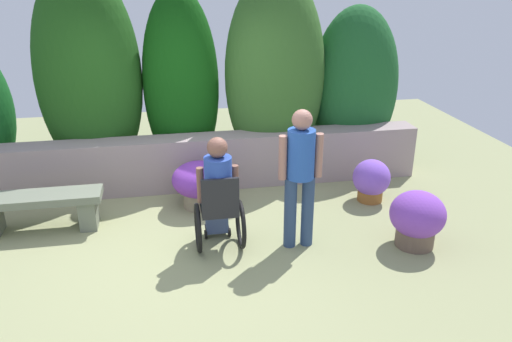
{
  "coord_description": "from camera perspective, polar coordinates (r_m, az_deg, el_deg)",
  "views": [
    {
      "loc": [
        -0.12,
        -5.11,
        3.0
      ],
      "look_at": [
        0.83,
        0.04,
        0.85
      ],
      "focal_mm": 35.52,
      "sensor_mm": 36.0,
      "label": 1
    }
  ],
  "objects": [
    {
      "name": "stone_bench",
      "position": [
        6.59,
        -23.26,
        -3.72
      ],
      "size": [
        1.48,
        0.41,
        0.47
      ],
      "rotation": [
        0.0,
        0.0,
        -0.15
      ],
      "color": "slate",
      "rests_on": "ground"
    },
    {
      "name": "hedge_backdrop",
      "position": [
        7.5,
        -8.46,
        9.54
      ],
      "size": [
        7.06,
        1.21,
        3.07
      ],
      "color": "#13521D",
      "rests_on": "ground"
    },
    {
      "name": "flower_pot_purple_near",
      "position": [
        6.99,
        12.85,
        -1.03
      ],
      "size": [
        0.5,
        0.5,
        0.58
      ],
      "color": "brown",
      "rests_on": "ground"
    },
    {
      "name": "person_standing_companion",
      "position": [
        5.51,
        5.02,
        0.07
      ],
      "size": [
        0.49,
        0.3,
        1.6
      ],
      "rotation": [
        0.0,
        0.0,
        -0.21
      ],
      "color": "navy",
      "rests_on": "ground"
    },
    {
      "name": "flower_pot_red_accent",
      "position": [
        6.68,
        -6.45,
        -1.3
      ],
      "size": [
        0.7,
        0.7,
        0.62
      ],
      "color": "gray",
      "rests_on": "ground"
    },
    {
      "name": "ground_plane",
      "position": [
        5.93,
        -7.96,
        -8.33
      ],
      "size": [
        11.72,
        11.72,
        0.0
      ],
      "primitive_type": "plane",
      "color": "#8E9264"
    },
    {
      "name": "flower_pot_terracotta_by_wall",
      "position": [
        6.0,
        17.69,
        -5.12
      ],
      "size": [
        0.62,
        0.62,
        0.66
      ],
      "color": "brown",
      "rests_on": "ground"
    },
    {
      "name": "person_in_wheelchair",
      "position": [
        5.58,
        -4.27,
        -2.94
      ],
      "size": [
        0.53,
        0.66,
        1.33
      ],
      "rotation": [
        0.0,
        0.0,
        0.08
      ],
      "color": "black",
      "rests_on": "ground"
    },
    {
      "name": "stone_retaining_wall",
      "position": [
        7.25,
        -8.82,
        0.86
      ],
      "size": [
        7.02,
        0.41,
        0.76
      ],
      "primitive_type": "cube",
      "color": "gray",
      "rests_on": "ground"
    }
  ]
}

